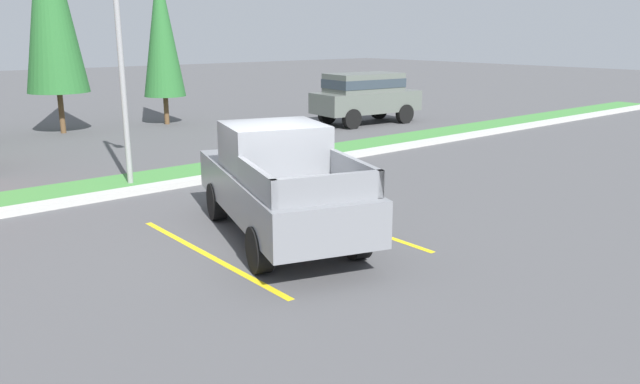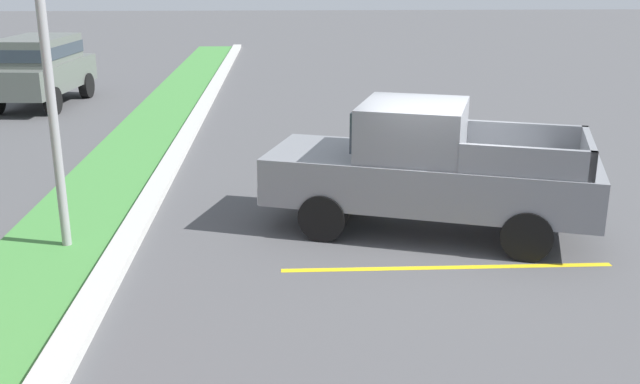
{
  "view_description": "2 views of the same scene",
  "coord_description": "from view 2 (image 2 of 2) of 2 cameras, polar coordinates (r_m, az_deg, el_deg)",
  "views": [
    {
      "loc": [
        -6.2,
        -8.76,
        3.72
      ],
      "look_at": [
        0.92,
        -0.14,
        0.83
      ],
      "focal_mm": 34.62,
      "sensor_mm": 36.0,
      "label": 1
    },
    {
      "loc": [
        -10.87,
        2.51,
        4.18
      ],
      "look_at": [
        -0.56,
        2.01,
        0.94
      ],
      "focal_mm": 40.75,
      "sensor_mm": 36.0,
      "label": 2
    }
  ],
  "objects": [
    {
      "name": "traffic_cone",
      "position": [
        14.22,
        2.33,
        1.56
      ],
      "size": [
        0.36,
        0.36,
        0.6
      ],
      "color": "orange",
      "rests_on": "ground"
    },
    {
      "name": "suv_distant",
      "position": [
        23.97,
        -21.16,
        9.25
      ],
      "size": [
        4.75,
        2.27,
        2.1
      ],
      "color": "black",
      "rests_on": "ground"
    },
    {
      "name": "pickup_truck_main",
      "position": [
        11.77,
        8.4,
        1.79
      ],
      "size": [
        3.4,
        5.55,
        2.1
      ],
      "color": "black",
      "rests_on": "ground"
    },
    {
      "name": "parking_line_near",
      "position": [
        10.68,
        9.98,
        -5.85
      ],
      "size": [
        0.12,
        4.8,
        0.01
      ],
      "primitive_type": "cube",
      "color": "yellow",
      "rests_on": "ground"
    },
    {
      "name": "curb_strip",
      "position": [
        11.88,
        -14.71,
        -3.36
      ],
      "size": [
        56.0,
        0.4,
        0.15
      ],
      "primitive_type": "cube",
      "color": "#B2B2AD",
      "rests_on": "ground"
    },
    {
      "name": "ground_plane",
      "position": [
        11.91,
        9.6,
        -3.35
      ],
      "size": [
        120.0,
        120.0,
        0.0
      ],
      "primitive_type": "plane",
      "color": "#4C4C4F"
    },
    {
      "name": "parking_line_far",
      "position": [
        13.52,
        7.19,
        -0.68
      ],
      "size": [
        0.12,
        4.8,
        0.01
      ],
      "primitive_type": "cube",
      "color": "yellow",
      "rests_on": "ground"
    },
    {
      "name": "grass_median",
      "position": [
        12.18,
        -19.77,
        -3.56
      ],
      "size": [
        56.0,
        1.8,
        0.06
      ],
      "primitive_type": "cube",
      "color": "#42843D",
      "rests_on": "ground"
    }
  ]
}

